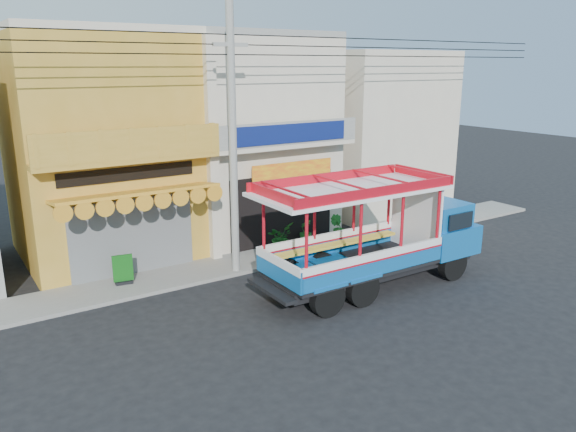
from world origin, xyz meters
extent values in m
plane|color=black|center=(0.00, 0.00, 0.00)|extent=(90.00, 90.00, 0.00)
cube|color=slate|center=(0.00, 4.00, 0.06)|extent=(30.00, 2.00, 0.12)
cube|color=#B48628|center=(-4.00, 8.00, 4.00)|extent=(6.00, 6.00, 8.00)
cube|color=#595B5E|center=(-4.00, 4.98, 1.40)|extent=(4.20, 0.10, 2.60)
cube|color=#BF7216|center=(-4.00, 4.25, 3.05)|extent=(5.20, 1.50, 0.31)
cube|color=#B48628|center=(-4.00, 4.65, 4.05)|extent=(6.00, 0.70, 0.18)
cube|color=#B48628|center=(-4.00, 4.35, 4.60)|extent=(6.00, 0.12, 0.95)
cube|color=black|center=(-4.00, 4.97, 3.55)|extent=(4.50, 0.04, 0.45)
cube|color=beige|center=(-4.00, 8.00, 8.12)|extent=(6.00, 6.00, 0.24)
cube|color=beige|center=(2.00, 8.00, 4.00)|extent=(6.00, 6.00, 8.00)
cube|color=black|center=(2.00, 4.98, 1.50)|extent=(4.60, 0.12, 2.80)
cube|color=yellow|center=(2.30, 4.70, 2.90)|extent=(3.60, 0.05, 1.00)
cube|color=beige|center=(2.00, 4.65, 4.05)|extent=(6.00, 0.70, 0.18)
cube|color=gray|center=(2.00, 4.35, 4.55)|extent=(6.00, 0.12, 0.85)
cube|color=navy|center=(2.00, 4.28, 4.55)|extent=(4.80, 0.06, 0.70)
cube|color=gray|center=(2.00, 8.00, 8.12)|extent=(6.00, 6.00, 0.24)
cube|color=beige|center=(-1.00, 4.85, 4.00)|extent=(0.35, 0.30, 8.00)
cube|color=beige|center=(9.00, 8.00, 3.80)|extent=(6.00, 6.00, 7.60)
cylinder|color=gray|center=(-1.00, 3.30, 4.50)|extent=(0.26, 0.26, 9.00)
cube|color=gray|center=(-1.00, 3.30, 7.60)|extent=(1.20, 0.12, 0.12)
cylinder|color=black|center=(0.00, 3.30, 7.30)|extent=(28.00, 0.04, 0.04)
cylinder|color=black|center=(0.00, 3.30, 7.60)|extent=(28.00, 0.04, 0.04)
cylinder|color=black|center=(0.00, 3.30, 7.90)|extent=(28.00, 0.04, 0.04)
cylinder|color=black|center=(4.79, -1.21, 0.54)|extent=(1.09, 0.31, 1.09)
cylinder|color=black|center=(4.80, 0.86, 0.54)|extent=(1.09, 0.31, 1.09)
cylinder|color=black|center=(0.87, -1.18, 0.54)|extent=(1.09, 0.31, 1.09)
cylinder|color=black|center=(0.89, 0.88, 0.54)|extent=(1.09, 0.31, 1.09)
cylinder|color=black|center=(-0.43, -1.17, 0.54)|extent=(1.09, 0.31, 1.09)
cylinder|color=black|center=(-0.42, 0.89, 0.54)|extent=(1.09, 0.31, 1.09)
cube|color=black|center=(2.19, -0.16, 0.65)|extent=(7.32, 1.85, 0.30)
cube|color=blue|center=(5.01, -0.18, 1.25)|extent=(1.98, 2.41, 0.98)
cube|color=blue|center=(4.85, -0.18, 2.12)|extent=(1.54, 2.21, 0.82)
cube|color=black|center=(5.61, -0.18, 2.07)|extent=(0.08, 1.92, 0.60)
cube|color=black|center=(1.29, -0.15, 0.87)|extent=(5.40, 2.43, 0.13)
cube|color=blue|center=(1.28, -1.31, 1.25)|extent=(5.39, 0.12, 0.65)
cube|color=white|center=(1.28, -1.31, 1.55)|extent=(5.39, 0.14, 0.24)
cube|color=blue|center=(1.30, 1.00, 1.25)|extent=(5.39, 0.12, 0.65)
cube|color=white|center=(1.30, 1.00, 1.55)|extent=(5.39, 0.14, 0.24)
cylinder|color=red|center=(-1.25, -1.27, 2.45)|extent=(0.10, 0.10, 1.74)
cylinder|color=red|center=(-1.23, 1.00, 2.45)|extent=(0.10, 0.10, 1.74)
cube|color=white|center=(4.00, -0.17, 2.09)|extent=(0.10, 2.20, 2.45)
cube|color=white|center=(1.18, -0.15, 3.32)|extent=(6.06, 2.71, 0.11)
cube|color=red|center=(1.18, -0.15, 3.51)|extent=(5.84, 2.60, 0.28)
cube|color=black|center=(-4.65, 4.19, 0.17)|extent=(0.58, 0.38, 0.10)
cube|color=#0E5111|center=(-4.65, 4.19, 0.66)|extent=(0.64, 0.18, 0.88)
imported|color=#1A5E1E|center=(1.38, 4.18, 0.66)|extent=(1.28, 1.24, 1.09)
imported|color=#1A5E1E|center=(4.09, 4.13, 0.63)|extent=(0.70, 0.72, 1.03)
imported|color=#1A5E1E|center=(2.82, 4.56, 0.57)|extent=(0.59, 0.59, 0.90)
camera|label=1|loc=(-9.52, -12.96, 7.01)|focal=35.00mm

